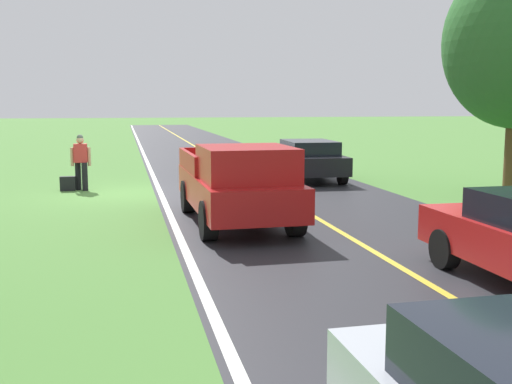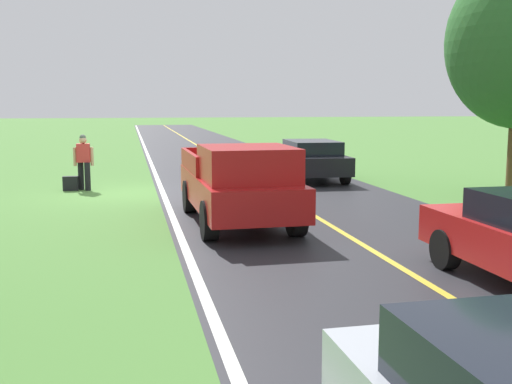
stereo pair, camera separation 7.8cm
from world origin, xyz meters
name	(u,v)px [view 1 (the left image)]	position (x,y,z in m)	size (l,w,h in m)	color
ground_plane	(121,194)	(0.00, 0.00, 0.00)	(200.00, 200.00, 0.00)	#4C7F38
road_surface	(268,189)	(-4.57, 0.00, 0.00)	(7.13, 120.00, 0.00)	#28282D
lane_edge_line	(160,192)	(-1.19, 0.00, 0.01)	(0.16, 117.60, 0.00)	silver
lane_centre_line	(268,189)	(-4.57, 0.00, 0.01)	(0.14, 117.60, 0.00)	gold
hitchhiker_walking	(81,159)	(1.19, -1.02, 0.98)	(0.62, 0.52, 1.75)	black
suitcase_carried	(68,184)	(1.61, -0.95, 0.23)	(0.20, 0.46, 0.45)	black
pickup_truck_passing	(238,182)	(-2.60, 5.53, 0.97)	(2.17, 5.44, 1.82)	#B21919
sedan_near_oncoming	(308,159)	(-6.54, -2.05, 0.75)	(2.06, 4.47, 1.41)	black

